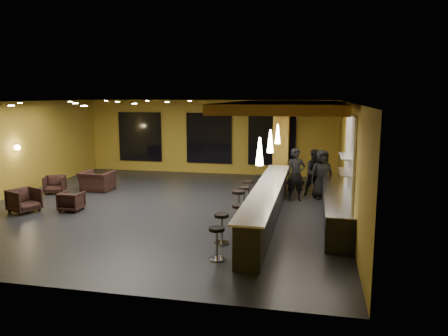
% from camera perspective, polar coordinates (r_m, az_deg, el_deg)
% --- Properties ---
extents(floor, '(12.00, 13.00, 0.10)m').
position_cam_1_polar(floor, '(15.06, -7.90, -5.12)').
color(floor, black).
rests_on(floor, ground).
extents(ceiling, '(12.00, 13.00, 0.10)m').
position_cam_1_polar(ceiling, '(14.57, -8.22, 8.71)').
color(ceiling, black).
extents(wall_back, '(12.00, 0.10, 3.50)m').
position_cam_1_polar(wall_back, '(20.94, -1.91, 4.09)').
color(wall_back, olive).
rests_on(wall_back, floor).
extents(wall_front, '(12.00, 0.10, 3.50)m').
position_cam_1_polar(wall_front, '(8.94, -22.58, -4.03)').
color(wall_front, olive).
rests_on(wall_front, floor).
extents(wall_left, '(0.10, 13.00, 3.50)m').
position_cam_1_polar(wall_left, '(17.71, -26.79, 2.07)').
color(wall_left, olive).
rests_on(wall_left, floor).
extents(wall_right, '(0.10, 13.00, 3.50)m').
position_cam_1_polar(wall_right, '(13.86, 16.16, 0.92)').
color(wall_right, olive).
rests_on(wall_right, floor).
extents(wood_soffit, '(3.60, 8.00, 0.28)m').
position_cam_1_polar(wood_soffit, '(14.72, 8.13, 7.98)').
color(wood_soffit, '#B37834').
rests_on(wood_soffit, ceiling).
extents(window_left, '(2.20, 0.06, 2.40)m').
position_cam_1_polar(window_left, '(21.94, -10.90, 4.04)').
color(window_left, black).
rests_on(window_left, wall_back).
extents(window_center, '(2.20, 0.06, 2.40)m').
position_cam_1_polar(window_center, '(20.84, -1.98, 3.92)').
color(window_center, black).
rests_on(window_center, wall_back).
extents(window_right, '(2.20, 0.06, 2.40)m').
position_cam_1_polar(window_right, '(20.32, 6.27, 3.73)').
color(window_right, black).
rests_on(window_right, wall_back).
extents(tile_backsplash, '(0.06, 3.20, 2.40)m').
position_cam_1_polar(tile_backsplash, '(12.83, 16.11, 1.39)').
color(tile_backsplash, white).
rests_on(tile_backsplash, wall_right).
extents(bar_counter, '(0.60, 8.00, 1.00)m').
position_cam_1_polar(bar_counter, '(13.16, 5.69, -4.75)').
color(bar_counter, black).
rests_on(bar_counter, floor).
extents(bar_top, '(0.78, 8.10, 0.05)m').
position_cam_1_polar(bar_top, '(13.04, 5.73, -2.51)').
color(bar_top, silver).
rests_on(bar_top, bar_counter).
extents(prep_counter, '(0.70, 6.00, 0.86)m').
position_cam_1_polar(prep_counter, '(13.60, 14.36, -4.83)').
color(prep_counter, black).
rests_on(prep_counter, floor).
extents(prep_top, '(0.72, 6.00, 0.03)m').
position_cam_1_polar(prep_top, '(13.50, 14.44, -2.96)').
color(prep_top, silver).
rests_on(prep_top, prep_counter).
extents(wall_shelf_lower, '(0.30, 1.50, 0.03)m').
position_cam_1_polar(wall_shelf_lower, '(12.69, 15.46, -0.50)').
color(wall_shelf_lower, silver).
rests_on(wall_shelf_lower, wall_right).
extents(wall_shelf_upper, '(0.30, 1.50, 0.03)m').
position_cam_1_polar(wall_shelf_upper, '(12.62, 15.55, 1.51)').
color(wall_shelf_upper, silver).
rests_on(wall_shelf_upper, wall_right).
extents(column, '(0.60, 0.60, 3.50)m').
position_cam_1_polar(column, '(17.45, 7.45, 2.92)').
color(column, olive).
rests_on(column, floor).
extents(wall_sconce, '(0.22, 0.22, 0.22)m').
position_cam_1_polar(wall_sconce, '(17.99, -25.39, 2.44)').
color(wall_sconce, '#FFE5B2').
rests_on(wall_sconce, wall_left).
extents(pendant_0, '(0.20, 0.20, 0.70)m').
position_cam_1_polar(pendant_0, '(10.86, 4.67, 2.17)').
color(pendant_0, white).
rests_on(pendant_0, wood_soffit).
extents(pendant_1, '(0.20, 0.20, 0.70)m').
position_cam_1_polar(pendant_1, '(13.32, 6.07, 3.51)').
color(pendant_1, white).
rests_on(pendant_1, wood_soffit).
extents(pendant_2, '(0.20, 0.20, 0.70)m').
position_cam_1_polar(pendant_2, '(15.80, 7.02, 4.43)').
color(pendant_2, white).
rests_on(pendant_2, wood_soffit).
extents(staff_a, '(0.79, 0.63, 1.88)m').
position_cam_1_polar(staff_a, '(15.69, 9.37, -0.86)').
color(staff_a, black).
rests_on(staff_a, floor).
extents(staff_b, '(1.00, 0.87, 1.74)m').
position_cam_1_polar(staff_b, '(16.61, 11.84, -0.60)').
color(staff_b, black).
rests_on(staff_b, floor).
extents(staff_c, '(1.03, 0.85, 1.80)m').
position_cam_1_polar(staff_c, '(16.19, 12.65, -0.80)').
color(staff_c, black).
rests_on(staff_c, floor).
extents(armchair_a, '(1.08, 1.07, 0.76)m').
position_cam_1_polar(armchair_a, '(15.46, -24.65, -3.87)').
color(armchair_a, black).
rests_on(armchair_a, floor).
extents(armchair_b, '(0.69, 0.71, 0.63)m').
position_cam_1_polar(armchair_b, '(15.07, -19.31, -4.13)').
color(armchair_b, black).
rests_on(armchair_b, floor).
extents(armchair_c, '(0.94, 0.96, 0.68)m').
position_cam_1_polar(armchair_c, '(17.95, -21.23, -2.02)').
color(armchair_c, black).
rests_on(armchair_c, floor).
extents(armchair_d, '(1.23, 1.09, 0.77)m').
position_cam_1_polar(armchair_d, '(17.87, -16.26, -1.66)').
color(armchair_d, black).
rests_on(armchair_d, floor).
extents(bar_stool_0, '(0.39, 0.39, 0.76)m').
position_cam_1_polar(bar_stool_0, '(10.08, -0.96, -9.25)').
color(bar_stool_0, silver).
rests_on(bar_stool_0, floor).
extents(bar_stool_1, '(0.39, 0.39, 0.78)m').
position_cam_1_polar(bar_stool_1, '(11.11, -0.31, -7.41)').
color(bar_stool_1, silver).
rests_on(bar_stool_1, floor).
extents(bar_stool_2, '(0.38, 0.38, 0.75)m').
position_cam_1_polar(bar_stool_2, '(12.11, 1.90, -6.07)').
color(bar_stool_2, silver).
rests_on(bar_stool_2, floor).
extents(bar_stool_3, '(0.44, 0.44, 0.87)m').
position_cam_1_polar(bar_stool_3, '(13.30, 1.89, -4.30)').
color(bar_stool_3, silver).
rests_on(bar_stool_3, floor).
extents(bar_stool_4, '(0.40, 0.40, 0.79)m').
position_cam_1_polar(bar_stool_4, '(14.23, 2.58, -3.60)').
color(bar_stool_4, silver).
rests_on(bar_stool_4, floor).
extents(bar_stool_5, '(0.38, 0.38, 0.75)m').
position_cam_1_polar(bar_stool_5, '(15.39, 3.15, -2.68)').
color(bar_stool_5, silver).
rests_on(bar_stool_5, floor).
extents(bar_stool_6, '(0.38, 0.38, 0.75)m').
position_cam_1_polar(bar_stool_6, '(16.53, 4.53, -1.85)').
color(bar_stool_6, silver).
rests_on(bar_stool_6, floor).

